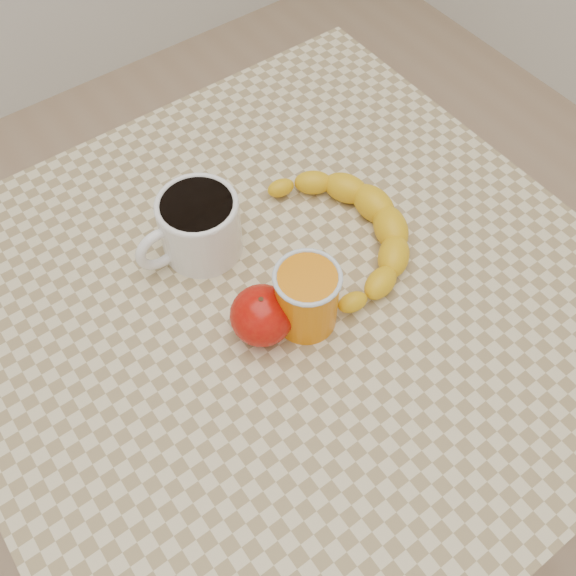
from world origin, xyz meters
TOP-DOWN VIEW (x-y plane):
  - ground at (0.00, 0.00)m, footprint 3.00×3.00m
  - table at (0.00, 0.00)m, footprint 0.80×0.80m
  - coffee_mug at (-0.05, 0.13)m, footprint 0.14×0.10m
  - orange_juice_glass at (-0.00, -0.04)m, footprint 0.08×0.08m
  - apple at (-0.05, -0.02)m, footprint 0.08×0.08m
  - banana at (0.11, 0.03)m, footprint 0.37×0.40m

SIDE VIEW (x-z plane):
  - ground at x=0.00m, z-range 0.00..0.00m
  - table at x=0.00m, z-range 0.29..1.04m
  - banana at x=0.11m, z-range 0.75..0.79m
  - apple at x=-0.05m, z-range 0.75..0.82m
  - coffee_mug at x=-0.05m, z-range 0.75..0.84m
  - orange_juice_glass at x=0.00m, z-range 0.75..0.84m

